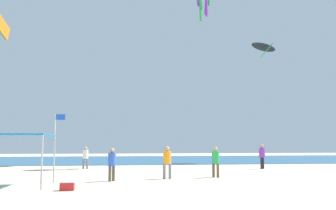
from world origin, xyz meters
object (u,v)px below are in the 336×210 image
object	(u,v)px
person_leftmost	(167,160)
person_far_shore	(86,156)
person_near_tent	(112,162)
canopy_tent	(16,137)
banner_flag	(56,138)
cooler_box	(67,186)
person_rightmost	(216,159)
person_central	(262,154)
kite_delta_black	(264,45)

from	to	relation	value
person_leftmost	person_far_shore	bearing A→B (deg)	121.49
person_near_tent	person_far_shore	distance (m)	9.74
canopy_tent	banner_flag	bearing A→B (deg)	82.17
person_near_tent	banner_flag	size ratio (longest dim) A/B	0.45
banner_flag	cooler_box	world-z (taller)	banner_flag
cooler_box	person_near_tent	bearing A→B (deg)	63.95
person_rightmost	banner_flag	world-z (taller)	banner_flag
canopy_tent	person_central	world-z (taller)	canopy_tent
person_rightmost	cooler_box	distance (m)	8.96
person_far_shore	banner_flag	distance (m)	5.79
person_leftmost	person_central	distance (m)	10.71
canopy_tent	banner_flag	distance (m)	5.81
cooler_box	person_rightmost	bearing A→B (deg)	33.02
person_near_tent	person_central	xyz separation A→B (m)	(11.09, 7.77, 0.10)
banner_flag	kite_delta_black	distance (m)	25.84
canopy_tent	person_rightmost	size ratio (longest dim) A/B	1.74
person_leftmost	cooler_box	size ratio (longest dim) A/B	3.07
person_near_tent	kite_delta_black	bearing A→B (deg)	175.29
person_rightmost	banner_flag	size ratio (longest dim) A/B	0.47
banner_flag	person_far_shore	bearing A→B (deg)	76.68
person_near_tent	person_leftmost	xyz separation A→B (m)	(2.93, 0.82, 0.05)
canopy_tent	person_central	distance (m)	18.09
canopy_tent	person_leftmost	size ratio (longest dim) A/B	1.69
person_leftmost	cooler_box	xyz separation A→B (m)	(-4.65, -4.32, -0.86)
person_central	person_leftmost	bearing A→B (deg)	-7.51
person_central	cooler_box	bearing A→B (deg)	-6.60
canopy_tent	person_central	xyz separation A→B (m)	(15.33, 9.54, -1.11)
person_near_tent	person_far_shore	size ratio (longest dim) A/B	1.00
person_leftmost	person_near_tent	bearing A→B (deg)	-163.25
person_near_tent	kite_delta_black	world-z (taller)	kite_delta_black
person_rightmost	person_far_shore	bearing A→B (deg)	5.52
person_central	person_far_shore	distance (m)	13.35
person_near_tent	canopy_tent	bearing A→B (deg)	-31.01
canopy_tent	cooler_box	world-z (taller)	canopy_tent
canopy_tent	person_rightmost	xyz separation A→B (m)	(10.01, 3.12, -1.19)
person_leftmost	person_far_shore	world-z (taller)	person_leftmost
person_rightmost	cooler_box	bearing A→B (deg)	84.32
person_central	kite_delta_black	size ratio (longest dim) A/B	0.64
person_leftmost	cooler_box	bearing A→B (deg)	-135.97
person_near_tent	person_leftmost	size ratio (longest dim) A/B	0.95
person_leftmost	person_central	bearing A→B (deg)	41.56
person_far_shore	kite_delta_black	size ratio (longest dim) A/B	0.58
person_near_tent	kite_delta_black	distance (m)	26.49
person_rightmost	banner_flag	xyz separation A→B (m)	(-9.22, 2.64, 1.21)
banner_flag	person_near_tent	bearing A→B (deg)	-49.14
canopy_tent	person_near_tent	bearing A→B (deg)	22.55
person_leftmost	kite_delta_black	distance (m)	24.25
person_leftmost	kite_delta_black	size ratio (longest dim) A/B	0.61
canopy_tent	kite_delta_black	distance (m)	29.89
cooler_box	person_far_shore	bearing A→B (deg)	91.95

